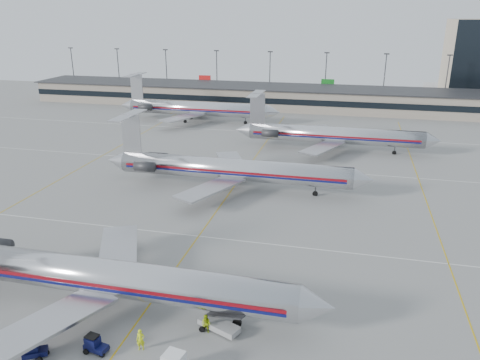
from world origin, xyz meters
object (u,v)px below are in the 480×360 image
(jet_second_row, at_px, (228,169))
(jet_foreground, at_px, (94,275))
(tug_center, at_px, (95,345))
(belt_loader, at_px, (220,324))

(jet_second_row, bearing_deg, jet_foreground, -96.96)
(jet_foreground, relative_size, tug_center, 20.49)
(jet_foreground, relative_size, belt_loader, 9.22)
(jet_second_row, distance_m, belt_loader, 36.28)
(jet_second_row, height_order, tug_center, jet_second_row)
(jet_second_row, bearing_deg, tug_center, -91.28)
(tug_center, relative_size, belt_loader, 0.45)
(tug_center, distance_m, belt_loader, 10.83)
(jet_foreground, relative_size, jet_second_row, 1.00)
(jet_foreground, xyz_separation_m, belt_loader, (12.75, -0.96, -2.69))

